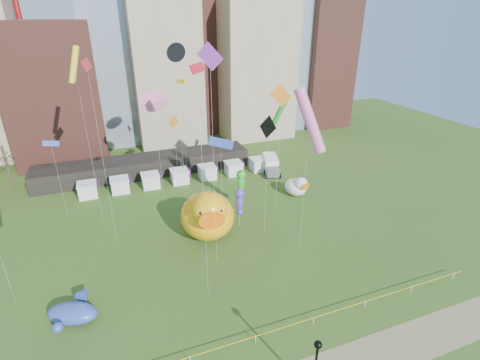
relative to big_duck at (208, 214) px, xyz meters
name	(u,v)px	position (x,y,z in m)	size (l,w,h in m)	color
ground	(256,343)	(-0.90, -17.90, -3.41)	(160.00, 160.00, 0.00)	#36581B
skyline	(153,42)	(1.35, 43.17, 18.03)	(101.00, 23.00, 68.00)	brown
pavilion	(146,166)	(-4.90, 24.10, -1.81)	(38.00, 6.00, 3.20)	black
vendor_tents	(180,177)	(0.12, 18.10, -2.31)	(33.24, 2.80, 2.40)	white
caution_tape	(256,337)	(-0.90, -17.90, -2.73)	(50.00, 0.06, 0.90)	white
big_duck	(208,214)	(0.00, 0.00, 0.00)	(8.28, 10.21, 7.44)	#FFAB0D
small_duck	(297,186)	(16.77, 6.48, -1.82)	(4.01, 4.84, 3.48)	white
seahorse_green	(241,181)	(7.00, 6.17, 0.93)	(1.80, 2.02, 6.06)	silver
seahorse_purple	(240,200)	(4.74, 0.83, 0.80)	(1.66, 1.89, 5.86)	silver
whale_inflatable	(73,312)	(-16.20, -9.08, -2.44)	(5.47, 5.97, 2.14)	#3C3693
box_truck	(271,164)	(17.06, 16.85, -1.98)	(4.19, 6.97, 2.79)	white
kite_0	(87,66)	(-11.49, 2.35, 18.72)	(0.97, 3.52, 22.81)	silver
kite_1	(154,102)	(-4.02, 10.38, 12.73)	(2.73, 1.30, 17.55)	silver
kite_2	(268,129)	(7.13, -2.14, 11.27)	(0.85, 2.84, 16.38)	silver
kite_3	(280,111)	(14.12, 8.48, 10.34)	(2.17, 2.72, 16.09)	silver
kite_4	(74,65)	(-13.00, 8.71, 18.09)	(2.10, 2.45, 23.68)	silver
kite_5	(51,144)	(-17.75, 11.99, 7.89)	(2.20, 1.20, 11.74)	silver
kite_6	(281,97)	(11.91, 4.23, 13.34)	(3.17, 0.24, 18.58)	silver
kite_7	(210,64)	(-0.58, -5.33, 19.31)	(2.16, 1.54, 24.69)	silver
kite_8	(198,72)	(-3.14, -10.44, 19.37)	(1.78, 2.10, 23.47)	silver
kite_9	(310,121)	(9.49, -7.39, 13.37)	(3.38, 3.97, 20.25)	silver
kite_10	(175,53)	(-0.96, 8.78, 19.06)	(2.09, 1.66, 23.70)	silver
kite_12	(181,83)	(0.61, 14.22, 14.26)	(1.07, 1.97, 18.25)	silver
kite_13	(221,143)	(3.88, 5.99, 7.30)	(2.84, 3.47, 11.34)	silver
kite_14	(174,122)	(-0.95, 13.88, 8.66)	(2.04, 3.44, 12.66)	silver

